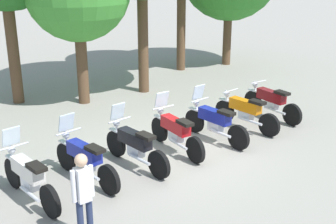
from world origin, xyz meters
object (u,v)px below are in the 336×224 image
motorcycle_0 (29,176)px  motorcycle_2 (135,145)px  motorcycle_1 (85,159)px  motorcycle_6 (271,101)px  motorcycle_5 (245,111)px  motorcycle_3 (175,131)px  motorcycle_4 (214,121)px  person_0 (83,192)px

motorcycle_0 → motorcycle_2: size_ratio=1.00×
motorcycle_1 → motorcycle_6: 6.22m
motorcycle_6 → motorcycle_5: bearing=99.9°
motorcycle_2 → motorcycle_6: bearing=-91.8°
motorcycle_0 → motorcycle_3: bearing=-93.1°
motorcycle_1 → motorcycle_5: bearing=-96.4°
motorcycle_2 → motorcycle_1: bearing=82.5°
motorcycle_4 → motorcycle_5: bearing=-89.3°
motorcycle_0 → motorcycle_2: bearing=-94.7°
motorcycle_0 → motorcycle_5: 6.20m
motorcycle_1 → motorcycle_2: same height
motorcycle_2 → motorcycle_6: size_ratio=0.99×
motorcycle_3 → motorcycle_6: bearing=-83.4°
motorcycle_1 → motorcycle_3: (2.46, 0.36, 0.00)m
motorcycle_2 → motorcycle_4: bearing=-94.3°
motorcycle_2 → motorcycle_6: motorcycle_2 is taller
motorcycle_6 → person_0: person_0 is taller
motorcycle_4 → motorcycle_5: (1.23, 0.24, -0.01)m
motorcycle_0 → motorcycle_5: bearing=-93.8°
motorcycle_1 → motorcycle_6: motorcycle_1 is taller
motorcycle_0 → person_0: person_0 is taller
motorcycle_5 → person_0: person_0 is taller
motorcycle_4 → person_0: (-4.44, -2.48, 0.42)m
motorcycle_2 → motorcycle_0: bearing=85.4°
person_0 → motorcycle_0: bearing=8.1°
motorcycle_1 → motorcycle_2: bearing=-99.7°
motorcycle_0 → motorcycle_3: size_ratio=0.99×
motorcycle_5 → person_0: (-5.67, -2.73, 0.43)m
motorcycle_0 → motorcycle_5: (6.14, 0.89, -0.01)m
motorcycle_3 → person_0: bearing=124.0°
motorcycle_2 → motorcycle_5: size_ratio=1.00×
person_0 → motorcycle_2: bearing=-49.0°
motorcycle_2 → motorcycle_5: motorcycle_2 is taller
motorcycle_2 → motorcycle_3: 1.26m
motorcycle_3 → motorcycle_4: bearing=-89.8°
motorcycle_3 → motorcycle_5: bearing=-85.7°
motorcycle_5 → motorcycle_3: bearing=85.5°
person_0 → motorcycle_4: bearing=-67.0°
motorcycle_1 → motorcycle_4: (3.68, 0.43, 0.00)m
motorcycle_0 → motorcycle_6: (7.37, 1.20, -0.01)m
motorcycle_4 → motorcycle_6: size_ratio=0.99×
motorcycle_1 → motorcycle_3: 2.49m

